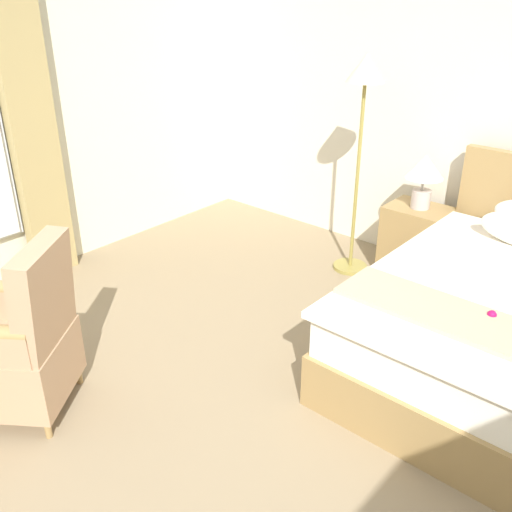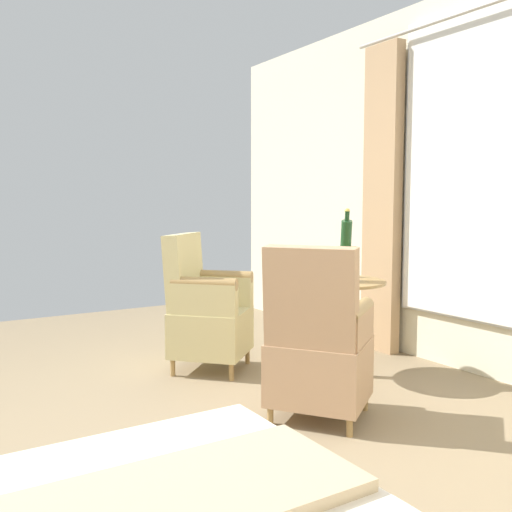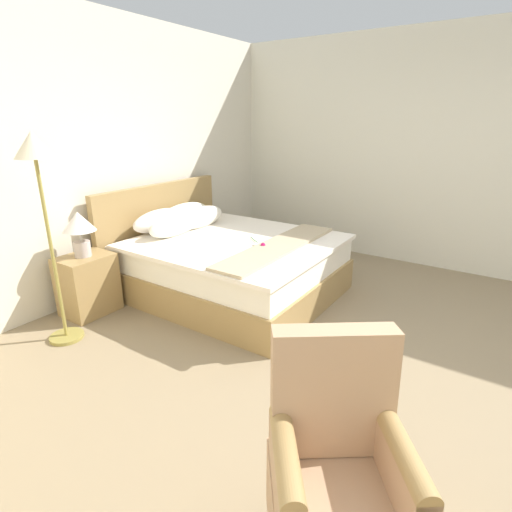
{
  "view_description": "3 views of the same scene",
  "coord_description": "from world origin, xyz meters",
  "px_view_note": "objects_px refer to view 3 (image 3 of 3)",
  "views": [
    {
      "loc": [
        1.35,
        -1.11,
        2.19
      ],
      "look_at": [
        -0.41,
        0.91,
        0.88
      ],
      "focal_mm": 40.0,
      "sensor_mm": 36.0,
      "label": 1
    },
    {
      "loc": [
        0.72,
        2.5,
        1.24
      ],
      "look_at": [
        -0.49,
        0.55,
        1.03
      ],
      "focal_mm": 40.0,
      "sensor_mm": 36.0,
      "label": 2
    },
    {
      "loc": [
        -2.44,
        -0.42,
        1.8
      ],
      "look_at": [
        -0.27,
        1.04,
        0.89
      ],
      "focal_mm": 28.0,
      "sensor_mm": 36.0,
      "label": 3
    }
  ],
  "objects_px": {
    "floor_lamp_brass": "(39,178)",
    "armchair_by_window": "(337,481)",
    "nightstand": "(88,284)",
    "bedside_lamp": "(79,226)",
    "bed": "(226,261)"
  },
  "relations": [
    {
      "from": "floor_lamp_brass",
      "to": "armchair_by_window",
      "type": "xyz_separation_m",
      "value": [
        -0.41,
        -2.63,
        -0.94
      ]
    },
    {
      "from": "nightstand",
      "to": "floor_lamp_brass",
      "type": "bearing_deg",
      "value": -148.35
    },
    {
      "from": "bedside_lamp",
      "to": "nightstand",
      "type": "bearing_deg",
      "value": 0.0
    },
    {
      "from": "floor_lamp_brass",
      "to": "armchair_by_window",
      "type": "relative_size",
      "value": 1.69
    },
    {
      "from": "bed",
      "to": "bedside_lamp",
      "type": "distance_m",
      "value": 1.48
    },
    {
      "from": "nightstand",
      "to": "armchair_by_window",
      "type": "bearing_deg",
      "value": -106.13
    },
    {
      "from": "nightstand",
      "to": "armchair_by_window",
      "type": "distance_m",
      "value": 3.01
    },
    {
      "from": "nightstand",
      "to": "bedside_lamp",
      "type": "bearing_deg",
      "value": 180.0
    },
    {
      "from": "armchair_by_window",
      "to": "floor_lamp_brass",
      "type": "bearing_deg",
      "value": 81.1
    },
    {
      "from": "bedside_lamp",
      "to": "floor_lamp_brass",
      "type": "xyz_separation_m",
      "value": [
        -0.42,
        -0.26,
        0.5
      ]
    },
    {
      "from": "nightstand",
      "to": "floor_lamp_brass",
      "type": "relative_size",
      "value": 0.34
    },
    {
      "from": "floor_lamp_brass",
      "to": "bedside_lamp",
      "type": "bearing_deg",
      "value": 31.65
    },
    {
      "from": "bed",
      "to": "floor_lamp_brass",
      "type": "bearing_deg",
      "value": 161.28
    },
    {
      "from": "bed",
      "to": "floor_lamp_brass",
      "type": "height_order",
      "value": "floor_lamp_brass"
    },
    {
      "from": "bed",
      "to": "armchair_by_window",
      "type": "bearing_deg",
      "value": -133.23
    }
  ]
}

